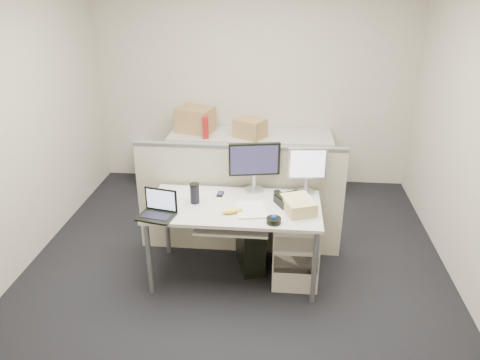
# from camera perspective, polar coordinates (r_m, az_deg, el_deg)

# --- Properties ---
(floor) EXTENTS (4.00, 4.50, 0.01)m
(floor) POSITION_cam_1_polar(r_m,az_deg,el_deg) (4.46, -0.65, -11.54)
(floor) COLOR black
(floor) RESTS_ON ground
(wall_back) EXTENTS (4.00, 0.02, 2.70)m
(wall_back) POSITION_cam_1_polar(r_m,az_deg,el_deg) (5.99, 1.59, 12.14)
(wall_back) COLOR beige
(wall_back) RESTS_ON ground
(wall_front) EXTENTS (4.00, 0.02, 2.70)m
(wall_front) POSITION_cam_1_polar(r_m,az_deg,el_deg) (1.88, -8.39, -17.72)
(wall_front) COLOR beige
(wall_front) RESTS_ON ground
(wall_left) EXTENTS (0.02, 4.50, 2.70)m
(wall_left) POSITION_cam_1_polar(r_m,az_deg,el_deg) (4.50, -27.11, 5.38)
(wall_left) COLOR beige
(wall_left) RESTS_ON ground
(desk) EXTENTS (1.50, 0.75, 0.73)m
(desk) POSITION_cam_1_polar(r_m,az_deg,el_deg) (4.10, -0.69, -3.93)
(desk) COLOR beige
(desk) RESTS_ON floor
(keyboard_tray) EXTENTS (0.62, 0.32, 0.02)m
(keyboard_tray) POSITION_cam_1_polar(r_m,az_deg,el_deg) (3.97, -0.96, -5.71)
(keyboard_tray) COLOR beige
(keyboard_tray) RESTS_ON desk
(drawer_pedestal) EXTENTS (0.40, 0.55, 0.65)m
(drawer_pedestal) POSITION_cam_1_polar(r_m,az_deg,el_deg) (4.30, 6.78, -7.91)
(drawer_pedestal) COLOR beige
(drawer_pedestal) RESTS_ON floor
(cubicle_partition) EXTENTS (2.00, 0.06, 1.10)m
(cubicle_partition) POSITION_cam_1_polar(r_m,az_deg,el_deg) (4.55, -0.09, -2.57)
(cubicle_partition) COLOR #BBB39C
(cubicle_partition) RESTS_ON floor
(back_counter) EXTENTS (2.00, 0.60, 0.72)m
(back_counter) POSITION_cam_1_polar(r_m,az_deg,el_deg) (5.98, 1.27, 2.17)
(back_counter) COLOR beige
(back_counter) RESTS_ON floor
(monitor_main) EXTENTS (0.49, 0.26, 0.47)m
(monitor_main) POSITION_cam_1_polar(r_m,az_deg,el_deg) (4.25, 1.75, 1.56)
(monitor_main) COLOR black
(monitor_main) RESTS_ON desk
(monitor_small) EXTENTS (0.37, 0.21, 0.43)m
(monitor_small) POSITION_cam_1_polar(r_m,az_deg,el_deg) (4.26, 8.16, 1.10)
(monitor_small) COLOR #B7B7BC
(monitor_small) RESTS_ON desk
(laptop) EXTENTS (0.33, 0.27, 0.22)m
(laptop) POSITION_cam_1_polar(r_m,az_deg,el_deg) (3.89, -10.28, -3.14)
(laptop) COLOR black
(laptop) RESTS_ON desk
(trackball) EXTENTS (0.15, 0.15, 0.05)m
(trackball) POSITION_cam_1_polar(r_m,az_deg,el_deg) (3.80, 4.14, -4.95)
(trackball) COLOR black
(trackball) RESTS_ON desk
(desk_phone) EXTENTS (0.29, 0.28, 0.07)m
(desk_phone) POSITION_cam_1_polar(r_m,az_deg,el_deg) (4.11, 6.11, -2.42)
(desk_phone) COLOR black
(desk_phone) RESTS_ON desk
(paper_stack) EXTENTS (0.30, 0.35, 0.01)m
(paper_stack) POSITION_cam_1_polar(r_m,az_deg,el_deg) (3.99, 1.33, -3.64)
(paper_stack) COLOR silver
(paper_stack) RESTS_ON desk
(sticky_pad) EXTENTS (0.11, 0.11, 0.01)m
(sticky_pad) POSITION_cam_1_polar(r_m,az_deg,el_deg) (3.90, 1.67, -4.35)
(sticky_pad) COLOR yellow
(sticky_pad) RESTS_ON desk
(travel_mug) EXTENTS (0.10, 0.10, 0.17)m
(travel_mug) POSITION_cam_1_polar(r_m,az_deg,el_deg) (4.10, -5.54, -1.70)
(travel_mug) COLOR black
(travel_mug) RESTS_ON desk
(banana) EXTENTS (0.19, 0.11, 0.04)m
(banana) POSITION_cam_1_polar(r_m,az_deg,el_deg) (3.93, -0.93, -3.84)
(banana) COLOR yellow
(banana) RESTS_ON desk
(cellphone) EXTENTS (0.06, 0.11, 0.01)m
(cellphone) POSITION_cam_1_polar(r_m,az_deg,el_deg) (4.26, -2.42, -1.72)
(cellphone) COLOR black
(cellphone) RESTS_ON desk
(manila_folders) EXTENTS (0.32, 0.36, 0.11)m
(manila_folders) POSITION_cam_1_polar(r_m,az_deg,el_deg) (3.99, 7.12, -3.04)
(manila_folders) COLOR tan
(manila_folders) RESTS_ON desk
(keyboard) EXTENTS (0.46, 0.17, 0.03)m
(keyboard) POSITION_cam_1_polar(r_m,az_deg,el_deg) (3.99, -0.18, -5.16)
(keyboard) COLOR black
(keyboard) RESTS_ON keyboard_tray
(pc_tower_desk) EXTENTS (0.32, 0.54, 0.47)m
(pc_tower_desk) POSITION_cam_1_polar(r_m,az_deg,el_deg) (4.48, 1.25, -7.66)
(pc_tower_desk) COLOR black
(pc_tower_desk) RESTS_ON floor
(pc_tower_spare_dark) EXTENTS (0.19, 0.47, 0.44)m
(pc_tower_spare_dark) POSITION_cam_1_polar(r_m,az_deg,el_deg) (5.92, -9.18, 0.17)
(pc_tower_spare_dark) COLOR black
(pc_tower_spare_dark) RESTS_ON floor
(pc_tower_spare_silver) EXTENTS (0.33, 0.50, 0.44)m
(pc_tower_spare_silver) POSITION_cam_1_polar(r_m,az_deg,el_deg) (6.38, -11.69, 1.74)
(pc_tower_spare_silver) COLOR #B7B7BC
(pc_tower_spare_silver) RESTS_ON floor
(cardboard_box_left) EXTENTS (0.51, 0.44, 0.33)m
(cardboard_box_left) POSITION_cam_1_polar(r_m,az_deg,el_deg) (5.93, -5.47, 7.24)
(cardboard_box_left) COLOR #9E7F4C
(cardboard_box_left) RESTS_ON back_counter
(cardboard_box_right) EXTENTS (0.43, 0.40, 0.25)m
(cardboard_box_right) POSITION_cam_1_polar(r_m,az_deg,el_deg) (5.70, 1.22, 6.24)
(cardboard_box_right) COLOR #9E7F4C
(cardboard_box_right) RESTS_ON back_counter
(red_binder) EXTENTS (0.13, 0.32, 0.29)m
(red_binder) POSITION_cam_1_polar(r_m,az_deg,el_deg) (5.78, -4.24, 6.65)
(red_binder) COLOR maroon
(red_binder) RESTS_ON back_counter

